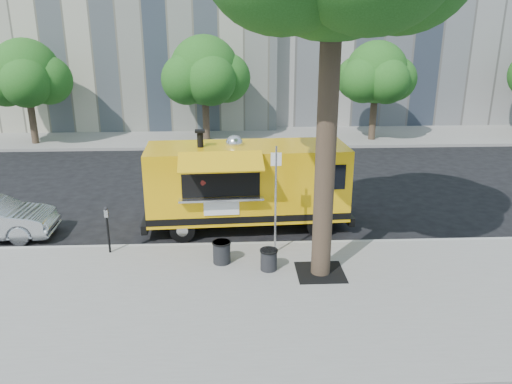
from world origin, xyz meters
TOP-DOWN VIEW (x-y plane):
  - ground at (0.00, 0.00)m, footprint 120.00×120.00m
  - sidewalk at (0.00, -4.00)m, footprint 60.00×6.00m
  - curb at (0.00, -0.93)m, footprint 60.00×0.14m
  - far_sidewalk at (0.00, 13.50)m, footprint 60.00×5.00m
  - tree_well at (2.60, -2.80)m, footprint 1.20×1.20m
  - far_tree_a at (-10.00, 12.30)m, footprint 3.42×3.42m
  - far_tree_b at (-1.00, 12.70)m, footprint 3.60×3.60m
  - far_tree_c at (8.00, 12.40)m, footprint 3.24×3.24m
  - sign_post at (1.55, -1.55)m, footprint 0.28×0.06m
  - parking_meter at (-3.00, -1.35)m, footprint 0.11×0.11m
  - food_truck at (0.83, 0.57)m, footprint 6.48×3.19m
  - trash_bin_left at (0.10, -2.12)m, footprint 0.50×0.50m
  - trash_bin_right at (1.31, -2.57)m, footprint 0.46×0.46m

SIDE VIEW (x-z plane):
  - ground at x=0.00m, z-range 0.00..0.00m
  - sidewalk at x=0.00m, z-range 0.00..0.15m
  - curb at x=0.00m, z-range -0.01..0.15m
  - far_sidewalk at x=0.00m, z-range 0.00..0.15m
  - tree_well at x=2.60m, z-range 0.14..0.17m
  - trash_bin_right at x=1.31m, z-range 0.17..0.72m
  - trash_bin_left at x=0.10m, z-range 0.17..0.77m
  - parking_meter at x=-3.00m, z-range 0.31..1.65m
  - food_truck at x=0.83m, z-range -0.09..3.04m
  - sign_post at x=1.55m, z-range 0.35..3.35m
  - far_tree_c at x=8.00m, z-range 1.11..6.32m
  - far_tree_a at x=-10.00m, z-range 1.10..6.45m
  - far_tree_b at x=-1.00m, z-range 1.08..6.58m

